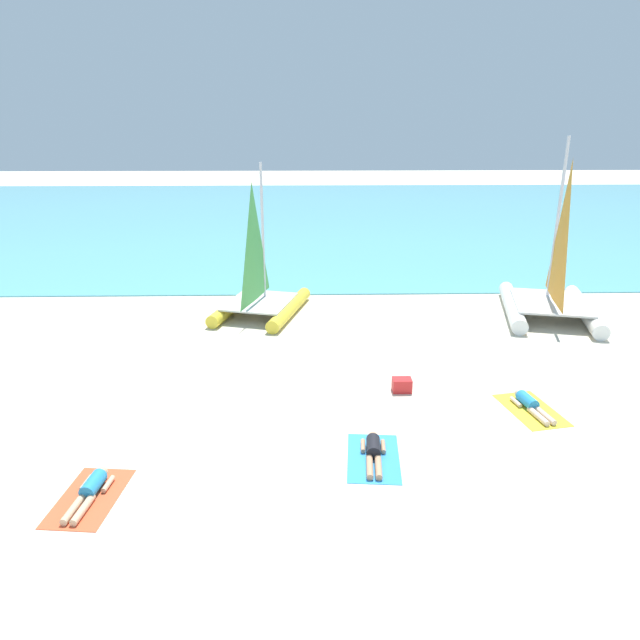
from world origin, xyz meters
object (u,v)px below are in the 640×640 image
(sailboat_white, at_px, (551,292))
(towel_left, at_px, (90,497))
(cooler_box, at_px, (402,385))
(sailboat_yellow, at_px, (260,293))
(sunbather_right, at_px, (530,404))
(towel_right, at_px, (531,410))
(sunbather_left, at_px, (90,490))
(sunbather_middle, at_px, (373,451))
(towel_middle, at_px, (373,458))

(sailboat_white, xyz_separation_m, towel_left, (-12.95, -10.31, -0.93))
(cooler_box, bearing_deg, sailboat_white, 43.29)
(sailboat_yellow, bearing_deg, sunbather_right, -31.03)
(cooler_box, bearing_deg, towel_right, -20.24)
(sunbather_left, height_order, towel_right, sunbather_left)
(sailboat_white, bearing_deg, sunbather_middle, -116.37)
(sailboat_yellow, bearing_deg, towel_left, -87.66)
(sailboat_white, xyz_separation_m, sailboat_yellow, (-10.48, 0.56, -0.13))
(towel_right, relative_size, sunbather_right, 1.22)
(sailboat_yellow, xyz_separation_m, towel_right, (7.25, -7.60, -0.80))
(towel_left, xyz_separation_m, sunbather_middle, (5.57, 1.30, 0.13))
(sunbather_left, height_order, sunbather_right, same)
(sunbather_left, xyz_separation_m, sunbather_middle, (5.57, 1.23, 0.00))
(sunbather_right, bearing_deg, towel_right, -90.00)
(towel_left, bearing_deg, cooler_box, 33.36)
(sunbather_left, distance_m, towel_middle, 5.68)
(sailboat_white, xyz_separation_m, sunbather_middle, (-7.38, -9.01, -0.80))
(sunbather_left, distance_m, towel_right, 10.22)
(towel_left, bearing_deg, sailboat_yellow, 77.20)
(sunbather_right, relative_size, cooler_box, 3.13)
(sailboat_white, relative_size, towel_right, 3.30)
(sunbather_middle, xyz_separation_m, cooler_box, (1.10, 3.09, 0.05))
(sailboat_yellow, relative_size, towel_right, 2.84)
(sunbather_right, distance_m, cooler_box, 3.21)
(towel_middle, relative_size, sunbather_right, 1.22)
(towel_middle, distance_m, sunbather_middle, 0.14)
(towel_middle, distance_m, sunbather_right, 4.64)
(sailboat_yellow, relative_size, towel_middle, 2.84)
(sailboat_yellow, distance_m, towel_right, 10.53)
(sailboat_yellow, relative_size, towel_left, 2.84)
(sailboat_yellow, bearing_deg, sunbather_left, -87.70)
(towel_left, bearing_deg, sunbather_left, 84.51)
(towel_left, xyz_separation_m, towel_right, (9.72, 3.27, 0.00))
(sailboat_white, height_order, cooler_box, sailboat_white)
(sailboat_yellow, distance_m, towel_middle, 10.15)
(sailboat_white, height_order, towel_left, sailboat_white)
(towel_left, relative_size, sunbather_right, 1.22)
(sunbather_left, height_order, towel_middle, sunbather_left)
(sunbather_right, bearing_deg, sunbather_middle, -164.75)
(sunbather_left, xyz_separation_m, cooler_box, (6.66, 4.32, 0.05))
(sunbather_left, height_order, sunbather_middle, same)
(sunbather_middle, distance_m, sunbather_right, 4.60)
(sailboat_white, distance_m, sunbather_right, 7.74)
(sailboat_white, relative_size, cooler_box, 12.55)
(sunbather_left, xyz_separation_m, sunbather_right, (9.70, 3.27, 0.00))
(sunbather_left, xyz_separation_m, towel_right, (9.71, 3.20, -0.13))
(towel_right, bearing_deg, sailboat_yellow, 133.63)
(towel_left, height_order, sunbather_middle, sunbather_middle)
(towel_left, bearing_deg, sailboat_white, 38.52)
(sailboat_yellow, height_order, towel_middle, sailboat_yellow)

